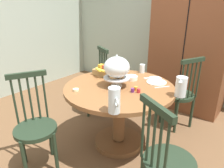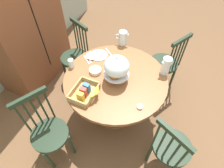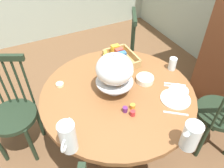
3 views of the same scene
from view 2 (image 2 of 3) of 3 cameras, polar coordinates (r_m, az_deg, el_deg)
ground_plane at (r=2.70m, az=1.45°, el=-8.76°), size 10.00×10.00×0.00m
wooden_armoire at (r=2.85m, az=-26.50°, el=17.20°), size 1.18×0.60×1.96m
dining_table at (r=2.27m, az=1.03°, el=-1.75°), size 1.18×1.18×0.74m
windsor_chair_near_window at (r=2.07m, az=17.59°, el=-18.32°), size 0.44×0.45×0.97m
windsor_chair_by_cabinet at (r=2.79m, az=15.92°, el=5.96°), size 0.45×0.45×0.97m
windsor_chair_facing_door at (r=2.84m, az=-11.09°, el=8.16°), size 0.44×0.44×0.97m
windsor_chair_far_side at (r=2.16m, az=-18.84°, el=-14.00°), size 0.45×0.45×0.97m
pastry_stand_with_dome at (r=1.94m, az=1.40°, el=5.16°), size 0.28×0.28×0.34m
orange_juice_pitcher at (r=2.18m, az=16.21°, el=5.22°), size 0.16×0.13×0.22m
milk_pitcher at (r=2.51m, az=3.31°, el=13.80°), size 0.11×0.19×0.19m
cereal_basket at (r=1.94m, az=-8.19°, el=-2.50°), size 0.32×0.30×0.12m
china_plate_large at (r=2.38m, az=-4.03°, el=8.82°), size 0.22×0.22×0.01m
china_plate_small at (r=2.36m, az=-6.22°, el=8.67°), size 0.15×0.15×0.01m
cereal_bowl at (r=2.16m, az=-5.17°, el=4.11°), size 0.14×0.14×0.04m
drinking_glass at (r=2.24m, az=-12.44°, el=6.23°), size 0.06×0.06×0.11m
butter_dish at (r=1.87m, az=8.57°, el=-6.97°), size 0.06×0.06×0.02m
jam_jar_strawberry at (r=2.25m, az=4.06°, el=6.46°), size 0.04×0.04×0.04m
jam_jar_apricot at (r=2.22m, az=2.84°, el=5.84°), size 0.04×0.04×0.04m
jam_jar_grape at (r=2.21m, az=4.30°, el=5.39°), size 0.04×0.04×0.04m
table_knife at (r=2.34m, az=-7.14°, el=7.64°), size 0.11×0.14×0.01m
dinner_fork at (r=2.34m, az=-7.81°, el=7.39°), size 0.11×0.14×0.01m
soup_spoon at (r=2.43m, az=-1.01°, el=9.82°), size 0.11×0.14×0.01m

